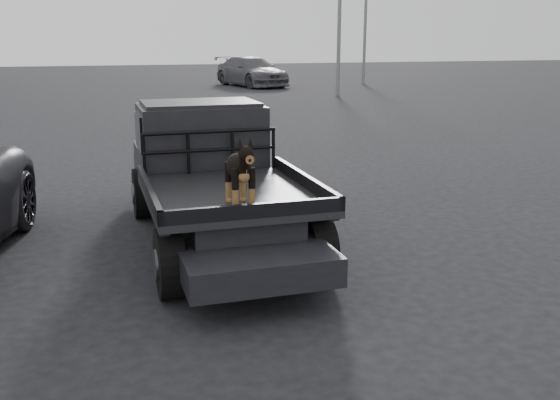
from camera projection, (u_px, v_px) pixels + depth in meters
name	position (u px, v px, depth m)	size (l,w,h in m)	color
ground	(280.00, 300.00, 6.57)	(120.00, 120.00, 0.00)	black
flatbed_ute	(215.00, 209.00, 8.36)	(2.00, 5.40, 0.92)	black
ute_cab	(200.00, 132.00, 9.01)	(1.72, 1.30, 0.88)	black
headache_rack	(211.00, 152.00, 8.36)	(1.80, 0.08, 0.55)	black
dog	(239.00, 172.00, 6.65)	(0.32, 0.60, 0.74)	black
distant_car_b	(251.00, 72.00, 35.34)	(2.30, 5.66, 1.64)	#4D4D52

